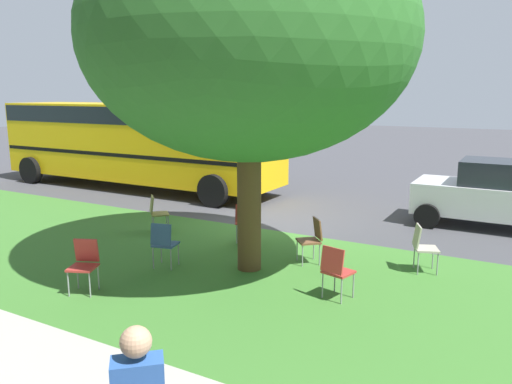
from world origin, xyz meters
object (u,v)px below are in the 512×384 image
chair_1 (246,220)px  parked_car (497,194)px  school_bus (136,137)px  chair_2 (423,245)px  chair_3 (312,237)px  chair_0 (84,262)px  chair_4 (157,211)px  chair_5 (336,268)px  street_tree (249,38)px  chair_6 (164,241)px

chair_1 → parked_car: bearing=-138.9°
chair_1 → school_bus: size_ratio=0.08×
chair_2 → chair_3: 2.03m
chair_0 → chair_4: 3.64m
chair_2 → school_bus: school_bus is taller
chair_2 → school_bus: (10.33, -3.81, 1.24)m
chair_0 → chair_5: (-3.73, -1.72, 0.00)m
street_tree → parked_car: 7.43m
chair_4 → chair_6: bearing=133.3°
school_bus → chair_1: bearing=149.8°
chair_6 → chair_4: bearing=-46.7°
chair_0 → chair_6: same height
chair_4 → school_bus: bearing=-43.6°
chair_5 → parked_car: (-1.87, -6.03, 0.32)m
chair_0 → school_bus: (5.67, -7.50, 1.24)m
chair_0 → chair_4: same height
chair_0 → chair_6: size_ratio=1.00×
parked_car → chair_2: bearing=77.1°
chair_5 → chair_6: 3.33m
chair_3 → chair_5: bearing=125.2°
chair_4 → school_bus: school_bus is taller
chair_0 → chair_5: same height
chair_3 → school_bus: 9.52m
chair_5 → chair_6: (3.32, 0.19, 0.00)m
street_tree → chair_0: street_tree is taller
chair_1 → chair_2: bearing=-179.8°
chair_2 → parked_car: (-0.93, -4.06, 0.32)m
chair_0 → chair_2: bearing=-141.7°
parked_car → chair_3: bearing=57.8°
school_bus → chair_2: bearing=159.7°
chair_0 → school_bus: school_bus is taller
parked_car → school_bus: (11.26, 0.24, 0.92)m
chair_0 → parked_car: size_ratio=0.24×
chair_2 → chair_5: same height
chair_2 → chair_3: size_ratio=1.00×
street_tree → chair_3: bearing=-135.2°
chair_6 → chair_5: bearing=-176.8°
chair_4 → chair_5: size_ratio=1.00×
street_tree → parked_car: size_ratio=1.70×
chair_2 → chair_5: (0.94, 1.97, 0.00)m
chair_3 → school_bus: (8.38, -4.34, 1.24)m
chair_3 → chair_5: size_ratio=1.00×
chair_1 → parked_car: size_ratio=0.24×
chair_5 → parked_car: bearing=-107.2°
parked_car → school_bus: school_bus is taller
parked_car → chair_5: bearing=72.8°
street_tree → parked_car: street_tree is taller
chair_0 → chair_3: size_ratio=1.00×
street_tree → chair_4: size_ratio=7.15×
chair_2 → school_bus: size_ratio=0.08×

